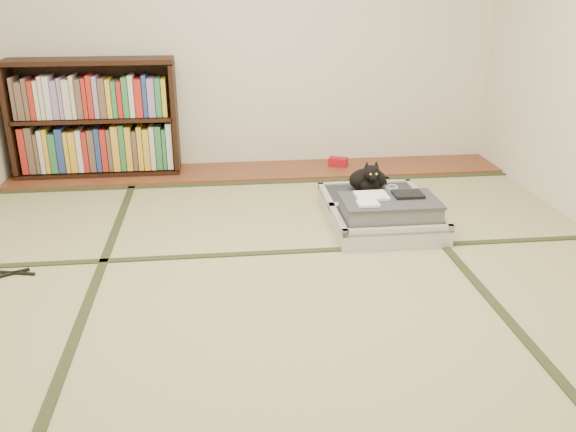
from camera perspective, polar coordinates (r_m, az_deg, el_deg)
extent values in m
plane|color=tan|center=(3.22, -0.16, -6.45)|extent=(4.50, 4.50, 0.00)
cube|color=brown|center=(5.06, -2.74, 4.24)|extent=(4.00, 0.50, 0.02)
cube|color=#AA0D19|center=(5.17, 4.71, 5.07)|extent=(0.17, 0.14, 0.07)
plane|color=silver|center=(5.10, -3.20, 17.98)|extent=(4.00, 0.00, 4.00)
plane|color=silver|center=(0.73, 20.31, -5.05)|extent=(4.00, 0.00, 4.00)
cube|color=#2D381E|center=(3.27, -17.97, -7.03)|extent=(0.05, 4.50, 0.01)
cube|color=#2D381E|center=(3.46, 16.57, -5.23)|extent=(0.05, 4.50, 0.01)
cube|color=#2D381E|center=(3.58, -0.89, -3.41)|extent=(4.00, 0.05, 0.01)
cube|color=#2D381E|center=(4.78, -2.48, 3.12)|extent=(4.00, 0.05, 0.01)
cube|color=black|center=(5.25, -24.36, 8.18)|extent=(0.04, 0.29, 0.82)
cube|color=black|center=(5.02, -10.56, 9.18)|extent=(0.04, 0.29, 0.82)
cube|color=black|center=(5.21, -17.09, 4.02)|extent=(1.28, 0.29, 0.04)
cube|color=black|center=(5.03, -18.20, 13.61)|extent=(1.28, 0.29, 0.04)
cube|color=black|center=(5.10, -17.62, 8.71)|extent=(1.23, 0.29, 0.03)
cube|color=black|center=(5.23, -17.37, 9.06)|extent=(1.28, 0.02, 0.82)
cube|color=gray|center=(5.13, -17.39, 6.30)|extent=(1.15, 0.21, 0.35)
cube|color=gray|center=(5.05, -17.90, 10.76)|extent=(1.15, 0.21, 0.31)
cube|color=silver|center=(3.83, 9.37, -1.05)|extent=(0.67, 0.45, 0.12)
cube|color=#2C2E34|center=(3.82, 9.40, -0.63)|extent=(0.60, 0.38, 0.09)
cube|color=silver|center=(3.63, 10.29, -1.37)|extent=(0.67, 0.04, 0.04)
cube|color=silver|center=(4.00, 8.65, 0.90)|extent=(0.67, 0.04, 0.04)
cube|color=silver|center=(3.74, 4.74, -0.39)|extent=(0.04, 0.45, 0.04)
cube|color=silver|center=(3.91, 13.91, 0.02)|extent=(0.04, 0.45, 0.04)
cube|color=silver|center=(4.24, 7.77, 1.25)|extent=(0.67, 0.45, 0.12)
cube|color=#2C2E34|center=(4.23, 7.79, 1.64)|extent=(0.60, 0.38, 0.09)
cube|color=silver|center=(4.03, 8.52, 1.08)|extent=(0.67, 0.04, 0.04)
cube|color=silver|center=(4.40, 7.17, 2.94)|extent=(0.67, 0.04, 0.04)
cube|color=silver|center=(4.15, 3.56, 1.89)|extent=(0.04, 0.45, 0.04)
cube|color=silver|center=(4.30, 11.92, 2.19)|extent=(0.04, 0.45, 0.04)
cylinder|color=black|center=(4.01, 8.58, 1.05)|extent=(0.60, 0.02, 0.02)
cube|color=gray|center=(3.79, 9.47, 0.51)|extent=(0.57, 0.35, 0.12)
cube|color=#3D3D45|center=(3.77, 9.54, 1.46)|extent=(0.59, 0.37, 0.01)
cube|color=white|center=(3.78, 7.80, 1.89)|extent=(0.20, 0.16, 0.02)
cube|color=black|center=(3.84, 11.17, 2.00)|extent=(0.18, 0.14, 0.02)
cube|color=white|center=(3.64, 7.49, 1.15)|extent=(0.13, 0.11, 0.02)
cube|color=white|center=(3.59, 7.26, -2.41)|extent=(0.05, 0.01, 0.04)
cube|color=white|center=(3.62, 8.91, -2.49)|extent=(0.04, 0.01, 0.03)
cube|color=orange|center=(3.71, 13.58, -2.06)|extent=(0.04, 0.01, 0.03)
cube|color=#197F33|center=(3.69, 12.69, -1.87)|extent=(0.04, 0.01, 0.03)
ellipsoid|color=black|center=(4.23, 7.46, 3.39)|extent=(0.26, 0.17, 0.16)
ellipsoid|color=black|center=(4.17, 7.69, 2.84)|extent=(0.13, 0.09, 0.09)
ellipsoid|color=black|center=(4.11, 7.85, 4.02)|extent=(0.11, 0.10, 0.11)
sphere|color=black|center=(4.08, 7.99, 3.59)|extent=(0.05, 0.05, 0.05)
cone|color=black|center=(4.10, 7.39, 4.79)|extent=(0.04, 0.05, 0.05)
cone|color=black|center=(4.12, 8.26, 4.81)|extent=(0.04, 0.05, 0.05)
sphere|color=#A5BF33|center=(4.06, 7.74, 3.89)|extent=(0.02, 0.02, 0.02)
sphere|color=#A5BF33|center=(4.07, 8.28, 3.91)|extent=(0.02, 0.02, 0.02)
cylinder|color=black|center=(4.34, 8.32, 3.03)|extent=(0.16, 0.09, 0.03)
torus|color=white|center=(4.32, 9.66, 2.60)|extent=(0.09, 0.09, 0.01)
torus|color=white|center=(4.31, 9.74, 2.72)|extent=(0.08, 0.08, 0.01)
cube|color=black|center=(3.64, -24.11, -4.88)|extent=(0.22, 0.07, 0.01)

